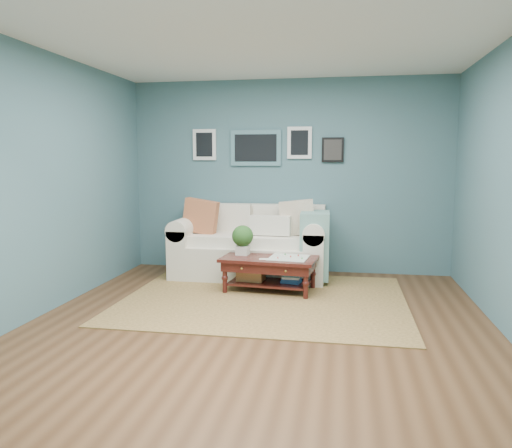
# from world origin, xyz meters

# --- Properties ---
(room_shell) EXTENTS (5.00, 5.02, 2.70)m
(room_shell) POSITION_xyz_m (-0.01, 0.06, 1.36)
(room_shell) COLOR brown
(room_shell) RESTS_ON ground
(area_rug) EXTENTS (3.17, 2.53, 0.01)m
(area_rug) POSITION_xyz_m (-0.09, 0.92, 0.01)
(area_rug) COLOR brown
(area_rug) RESTS_ON ground
(loveseat) EXTENTS (2.10, 0.95, 1.08)m
(loveseat) POSITION_xyz_m (-0.37, 2.03, 0.44)
(loveseat) COLOR #EFE7CD
(loveseat) RESTS_ON ground
(coffee_table) EXTENTS (1.18, 0.76, 0.79)m
(coffee_table) POSITION_xyz_m (-0.14, 1.31, 0.35)
(coffee_table) COLOR black
(coffee_table) RESTS_ON ground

